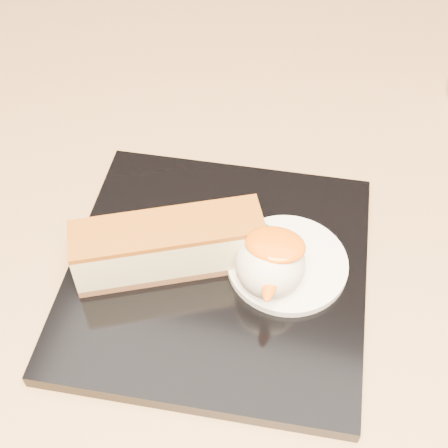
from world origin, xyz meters
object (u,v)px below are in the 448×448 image
(dessert_plate, at_px, (217,273))
(ice_cream_scoop, at_px, (270,264))
(table, at_px, (284,332))
(cheesecake, at_px, (169,246))

(dessert_plate, relative_size, ice_cream_scoop, 4.42)
(table, bearing_deg, cheesecake, -144.05)
(dessert_plate, relative_size, cheesecake, 1.58)
(dessert_plate, height_order, ice_cream_scoop, ice_cream_scoop)
(table, relative_size, ice_cream_scoop, 16.08)
(table, height_order, cheesecake, cheesecake)
(dessert_plate, bearing_deg, ice_cream_scoop, -7.13)
(ice_cream_scoop, bearing_deg, table, 79.48)
(dessert_plate, xyz_separation_m, cheesecake, (-0.03, -0.01, 0.03))
(table, bearing_deg, dessert_plate, -131.77)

